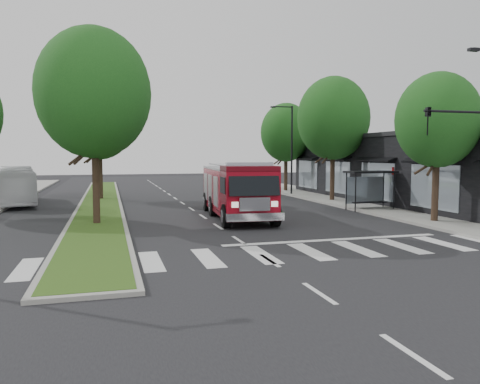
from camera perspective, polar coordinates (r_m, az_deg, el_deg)
name	(u,v)px	position (r m, az deg, el deg)	size (l,w,h in m)	color
ground	(239,240)	(20.28, -0.14, -5.93)	(140.00, 140.00, 0.00)	black
sidewalk_right	(371,206)	(34.42, 15.64, -1.61)	(5.00, 80.00, 0.15)	gray
median	(101,202)	(37.39, -16.63, -1.14)	(3.00, 50.00, 0.15)	gray
storefront_row	(426,171)	(36.80, 21.72, 2.41)	(8.00, 30.00, 5.00)	black
bus_shelter	(369,180)	(32.02, 15.45, 1.46)	(3.20, 1.60, 2.61)	black
tree_right_near	(438,120)	(27.15, 22.95, 8.05)	(4.40, 4.40, 8.05)	black
tree_right_mid	(333,118)	(37.34, 11.30, 8.80)	(5.60, 5.60, 9.72)	black
tree_right_far	(286,133)	(46.43, 5.63, 7.23)	(5.00, 5.00, 8.73)	black
tree_median_near	(94,93)	(25.40, -17.41, 11.43)	(5.80, 5.80, 10.16)	black
tree_median_far	(99,119)	(39.31, -16.81, 8.48)	(5.60, 5.60, 9.72)	black
streetlight_right_far	(290,146)	(42.24, 6.14, 5.64)	(2.11, 0.20, 8.00)	black
fire_engine	(237,191)	(27.27, -0.39, 0.15)	(3.54, 9.71, 3.30)	#53040C
city_bus	(16,185)	(38.55, -25.61, 0.74)	(2.36, 10.09, 2.81)	silver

